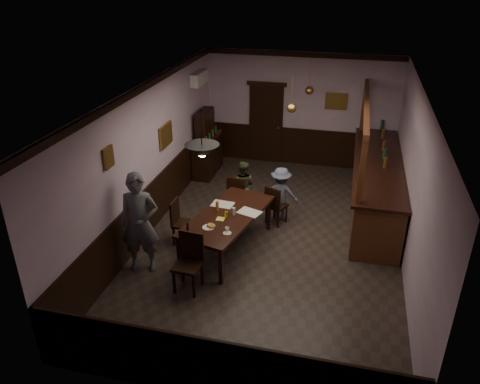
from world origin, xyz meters
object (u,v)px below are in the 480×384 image
(person_standing, at_px, (140,223))
(person_seated_right, at_px, (281,194))
(sideboard, at_px, (207,148))
(person_seated_left, at_px, (243,186))
(chair_far_right, at_px, (275,204))
(pendant_brass_far, at_px, (309,91))
(chair_near, at_px, (189,259))
(pendant_brass_mid, at_px, (291,108))
(bar_counter, at_px, (376,185))
(chair_side, at_px, (180,220))
(soda_can, at_px, (226,214))
(pendant_iron, at_px, (202,151))
(chair_far_left, at_px, (237,194))
(coffee_cup, at_px, (227,229))
(dining_table, at_px, (227,218))

(person_standing, relative_size, person_seated_right, 1.58)
(person_standing, bearing_deg, sideboard, 76.57)
(person_standing, bearing_deg, person_seated_left, 49.42)
(chair_far_right, distance_m, pendant_brass_far, 2.99)
(chair_near, height_order, pendant_brass_mid, pendant_brass_mid)
(bar_counter, bearing_deg, chair_side, -148.42)
(soda_can, distance_m, pendant_iron, 1.66)
(chair_side, xyz_separation_m, pendant_brass_far, (2.00, 3.50, 1.80))
(chair_far_right, distance_m, pendant_iron, 2.81)
(pendant_iron, bearing_deg, soda_can, 74.08)
(bar_counter, bearing_deg, chair_near, -130.73)
(chair_near, relative_size, chair_side, 1.11)
(bar_counter, xyz_separation_m, pendant_brass_far, (-1.69, 1.23, 1.68))
(person_seated_right, bearing_deg, person_standing, 46.11)
(chair_far_left, xyz_separation_m, chair_near, (-0.17, -2.62, 0.05))
(chair_side, distance_m, pendant_iron, 2.11)
(chair_far_left, bearing_deg, chair_side, 63.89)
(pendant_iron, bearing_deg, person_standing, -169.88)
(coffee_cup, distance_m, sideboard, 4.29)
(dining_table, relative_size, soda_can, 19.74)
(chair_far_left, xyz_separation_m, pendant_brass_mid, (0.99, 0.63, 1.79))
(person_standing, xyz_separation_m, soda_can, (1.32, 0.88, -0.12))
(pendant_iron, bearing_deg, person_seated_left, 87.76)
(pendant_iron, height_order, pendant_brass_far, same)
(sideboard, height_order, bar_counter, bar_counter)
(dining_table, bearing_deg, chair_near, -103.65)
(dining_table, relative_size, sideboard, 1.42)
(person_seated_right, distance_m, pendant_brass_mid, 1.80)
(bar_counter, distance_m, pendant_brass_mid, 2.55)
(person_seated_right, bearing_deg, chair_near, 65.11)
(chair_far_left, distance_m, chair_side, 1.57)
(soda_can, xyz_separation_m, bar_counter, (2.74, 2.37, -0.19))
(coffee_cup, relative_size, bar_counter, 0.02)
(person_seated_left, xyz_separation_m, pendant_brass_far, (1.14, 1.89, 1.72))
(chair_far_right, height_order, pendant_iron, pendant_iron)
(person_standing, distance_m, soda_can, 1.59)
(person_standing, distance_m, person_seated_right, 3.19)
(coffee_cup, bearing_deg, pendant_brass_far, 90.78)
(dining_table, distance_m, person_standing, 1.65)
(bar_counter, distance_m, pendant_brass_far, 2.68)
(chair_far_left, bearing_deg, person_seated_left, -95.86)
(pendant_brass_mid, relative_size, pendant_brass_far, 1.00)
(person_seated_right, height_order, pendant_iron, pendant_iron)
(chair_far_right, distance_m, coffee_cup, 1.85)
(sideboard, bearing_deg, pendant_brass_far, 2.87)
(chair_near, bearing_deg, chair_side, 120.60)
(coffee_cup, distance_m, pendant_brass_mid, 3.05)
(person_seated_right, height_order, pendant_brass_mid, pendant_brass_mid)
(pendant_iron, xyz_separation_m, pendant_brass_mid, (1.04, 2.75, -0.01))
(chair_far_left, relative_size, person_seated_left, 0.80)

